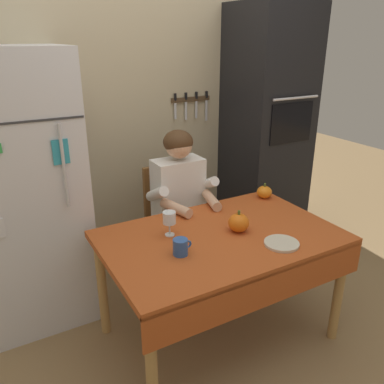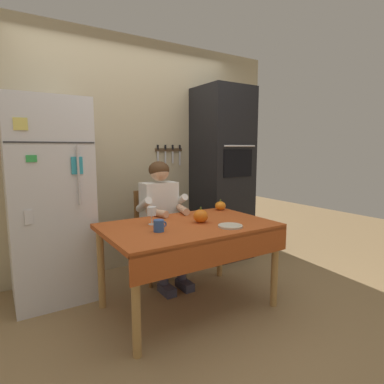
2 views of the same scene
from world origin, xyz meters
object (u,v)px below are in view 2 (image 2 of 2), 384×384
at_px(seated_person, 162,212).
at_px(wall_oven, 222,174).
at_px(pumpkin_large, 220,206).
at_px(chair_behind_person, 154,230).
at_px(serving_tray, 230,226).
at_px(wine_glass, 152,212).
at_px(dining_table, 190,234).
at_px(pumpkin_medium, 201,216).
at_px(coffee_mug, 159,226).
at_px(refrigerator, 49,201).

bearing_deg(seated_person, wall_oven, 17.70).
bearing_deg(pumpkin_large, chair_behind_person, 141.25).
bearing_deg(serving_tray, seated_person, 102.18).
bearing_deg(seated_person, wine_glass, -126.28).
height_order(chair_behind_person, pumpkin_large, chair_behind_person).
height_order(chair_behind_person, wine_glass, chair_behind_person).
height_order(dining_table, pumpkin_medium, pumpkin_medium).
distance_m(dining_table, wine_glass, 0.37).
distance_m(wall_oven, pumpkin_large, 0.77).
distance_m(chair_behind_person, seated_person, 0.29).
bearing_deg(seated_person, pumpkin_large, -24.53).
xyz_separation_m(coffee_mug, serving_tray, (0.55, -0.19, -0.04)).
xyz_separation_m(wine_glass, pumpkin_medium, (0.39, -0.16, -0.05)).
xyz_separation_m(refrigerator, pumpkin_medium, (1.07, -0.87, -0.10)).
bearing_deg(pumpkin_medium, coffee_mug, -170.51).
xyz_separation_m(wall_oven, coffee_mug, (-1.37, -0.98, -0.26)).
height_order(wine_glass, serving_tray, wine_glass).
distance_m(refrigerator, coffee_mug, 1.14).
bearing_deg(chair_behind_person, coffee_mug, -113.23).
bearing_deg(pumpkin_medium, serving_tray, -65.84).
bearing_deg(pumpkin_large, pumpkin_medium, -144.21).
relative_size(wall_oven, serving_tray, 10.55).
distance_m(seated_person, wine_glass, 0.55).
bearing_deg(refrigerator, chair_behind_person, -5.17).
distance_m(pumpkin_large, pumpkin_medium, 0.59).
xyz_separation_m(wall_oven, pumpkin_medium, (-0.93, -0.91, -0.25)).
xyz_separation_m(seated_person, pumpkin_large, (0.55, -0.25, 0.05)).
bearing_deg(seated_person, dining_table, -94.76).
height_order(pumpkin_large, serving_tray, pumpkin_large).
xyz_separation_m(wall_oven, seated_person, (-1.00, -0.32, -0.31)).
distance_m(refrigerator, wall_oven, 2.01).
height_order(seated_person, pumpkin_large, seated_person).
xyz_separation_m(dining_table, seated_person, (0.05, 0.60, 0.08)).
bearing_deg(pumpkin_large, wall_oven, 51.33).
distance_m(wall_oven, dining_table, 1.45).
relative_size(wine_glass, serving_tray, 0.76).
height_order(refrigerator, pumpkin_large, refrigerator).
relative_size(dining_table, pumpkin_medium, 10.33).
xyz_separation_m(dining_table, pumpkin_medium, (0.12, 0.01, 0.14)).
bearing_deg(wall_oven, dining_table, -138.69).
height_order(coffee_mug, wine_glass, wine_glass).
bearing_deg(seated_person, chair_behind_person, 90.00).
bearing_deg(pumpkin_large, seated_person, 155.47).
distance_m(wall_oven, seated_person, 1.09).
bearing_deg(chair_behind_person, wall_oven, 7.42).
distance_m(refrigerator, dining_table, 1.32).
bearing_deg(coffee_mug, seated_person, 61.14).
bearing_deg(seated_person, coffee_mug, -118.86).
bearing_deg(wine_glass, pumpkin_large, 12.17).
height_order(dining_table, pumpkin_large, pumpkin_large).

